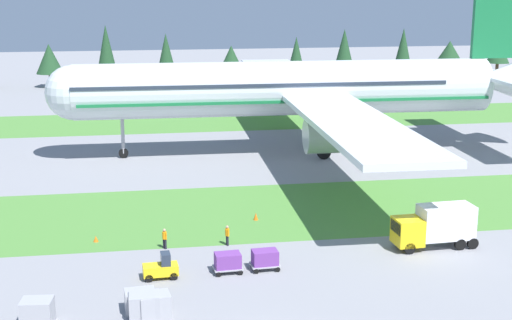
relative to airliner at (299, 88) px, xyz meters
name	(u,v)px	position (x,y,z in m)	size (l,w,h in m)	color
grass_strip_near	(216,213)	(-13.28, -23.88, -8.41)	(320.00, 17.91, 0.01)	#4C8438
grass_strip_far	(184,121)	(-13.28, 23.95, -8.41)	(320.00, 17.91, 0.01)	#4C8438
airliner	(299,88)	(0.00, 0.00, 0.00)	(63.10, 77.60, 23.48)	silver
baggage_tug	(161,268)	(-18.95, -39.07, -7.60)	(2.67, 1.45, 1.97)	yellow
cargo_dolly_lead	(228,261)	(-13.94, -38.78, -7.50)	(2.28, 1.63, 1.55)	#A3A3A8
cargo_dolly_second	(265,258)	(-11.04, -38.61, -7.50)	(2.28, 1.63, 1.55)	#A3A3A8
catering_truck	(435,225)	(3.74, -36.05, -6.47)	(7.07, 2.67, 3.58)	yellow
ground_crew_marshaller	(165,238)	(-18.48, -32.83, -7.47)	(0.37, 0.47, 1.74)	black
ground_crew_loader	(227,235)	(-13.25, -32.84, -7.47)	(0.36, 0.56, 1.74)	black
uld_container_0	(37,312)	(-27.14, -45.42, -7.58)	(2.00, 1.60, 1.68)	#A3A3A8
uld_container_1	(155,306)	(-19.61, -45.61, -7.60)	(2.00, 1.60, 1.64)	#A3A3A8
uld_container_2	(145,306)	(-20.28, -45.61, -7.58)	(2.00, 1.60, 1.68)	#A3A3A8
uld_container_3	(140,301)	(-20.57, -44.62, -7.67)	(2.00, 1.60, 1.50)	#A3A3A8
taxiway_marker_0	(96,239)	(-24.22, -30.22, -8.17)	(0.44, 0.44, 0.51)	orange
taxiway_marker_1	(256,216)	(-9.83, -26.56, -8.08)	(0.44, 0.44, 0.69)	orange
distant_tree_line	(138,55)	(-19.99, 64.45, -1.68)	(151.02, 10.64, 12.80)	#4C3823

